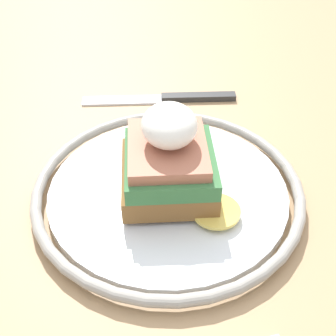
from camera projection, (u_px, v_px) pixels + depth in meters
dining_table at (175, 261)px, 0.51m from camera, size 1.13×0.68×0.72m
plate at (168, 191)px, 0.42m from camera, size 0.24×0.24×0.02m
sandwich at (169, 160)px, 0.40m from camera, size 0.10×0.10×0.08m
knife at (171, 98)px, 0.55m from camera, size 0.02×0.18×0.01m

